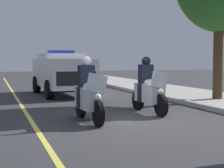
% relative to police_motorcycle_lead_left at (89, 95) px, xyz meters
% --- Properties ---
extents(ground_plane, '(80.00, 80.00, 0.00)m').
position_rel_police_motorcycle_lead_left_xyz_m(ground_plane, '(0.36, 1.00, -0.70)').
color(ground_plane, '#333335').
extents(lane_stripe_center, '(48.00, 0.12, 0.01)m').
position_rel_police_motorcycle_lead_left_xyz_m(lane_stripe_center, '(0.36, -1.43, -0.70)').
color(lane_stripe_center, '#E0D14C').
rests_on(lane_stripe_center, ground).
extents(police_motorcycle_lead_left, '(2.14, 0.59, 1.72)m').
position_rel_police_motorcycle_lead_left_xyz_m(police_motorcycle_lead_left, '(0.00, 0.00, 0.00)').
color(police_motorcycle_lead_left, black).
rests_on(police_motorcycle_lead_left, ground).
extents(police_motorcycle_lead_right, '(2.14, 0.59, 1.72)m').
position_rel_police_motorcycle_lead_left_xyz_m(police_motorcycle_lead_right, '(-0.83, 2.11, 0.00)').
color(police_motorcycle_lead_right, black).
rests_on(police_motorcycle_lead_right, ground).
extents(police_suv, '(4.99, 2.26, 2.05)m').
position_rel_police_motorcycle_lead_left_xyz_m(police_suv, '(-7.14, 0.65, 0.37)').
color(police_suv, silver).
rests_on(police_suv, ground).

